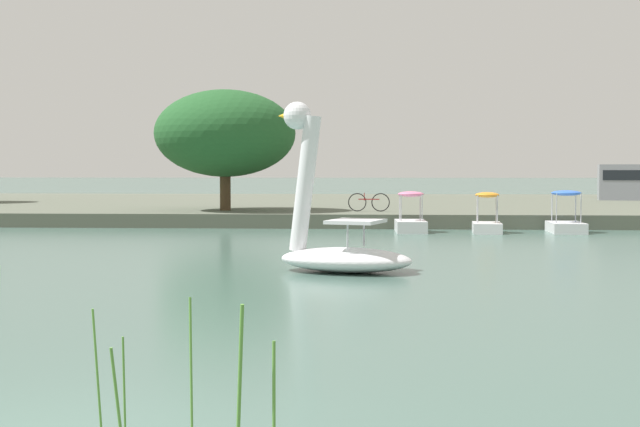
{
  "coord_description": "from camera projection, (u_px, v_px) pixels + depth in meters",
  "views": [
    {
      "loc": [
        2.73,
        -7.09,
        2.33
      ],
      "look_at": [
        1.01,
        20.17,
        0.95
      ],
      "focal_mm": 50.32,
      "sensor_mm": 36.0,
      "label": 1
    }
  ],
  "objects": [
    {
      "name": "shore_bank_far",
      "position": [
        326.0,
        206.0,
        48.18
      ],
      "size": [
        143.2,
        27.52,
        0.56
      ],
      "primitive_type": "cube",
      "color": "#5B6051",
      "rests_on": "ground_plane"
    },
    {
      "name": "pedal_boat_blue",
      "position": [
        566.0,
        220.0,
        32.46
      ],
      "size": [
        1.22,
        2.07,
        1.54
      ],
      "color": "white",
      "rests_on": "ground_plane"
    },
    {
      "name": "reed_clump_foreground",
      "position": [
        38.0,
        384.0,
        7.17
      ],
      "size": [
        3.18,
        1.15,
        1.56
      ],
      "color": "#568E38",
      "rests_on": "ground_plane"
    },
    {
      "name": "swan_boat",
      "position": [
        337.0,
        237.0,
        20.18
      ],
      "size": [
        3.4,
        2.49,
        3.85
      ],
      "color": "white",
      "rests_on": "ground_plane"
    },
    {
      "name": "pedal_boat_orange",
      "position": [
        487.0,
        221.0,
        32.31
      ],
      "size": [
        1.14,
        1.84,
        1.47
      ],
      "color": "white",
      "rests_on": "ground_plane"
    },
    {
      "name": "pedal_boat_pink",
      "position": [
        411.0,
        221.0,
        32.68
      ],
      "size": [
        1.15,
        2.07,
        1.49
      ],
      "color": "white",
      "rests_on": "ground_plane"
    },
    {
      "name": "bicycle_parked",
      "position": [
        369.0,
        202.0,
        36.83
      ],
      "size": [
        1.71,
        0.09,
        0.77
      ],
      "color": "black",
      "rests_on": "shore_bank_far"
    },
    {
      "name": "parked_van",
      "position": [
        640.0,
        181.0,
        49.94
      ],
      "size": [
        4.73,
        2.7,
        1.99
      ],
      "color": "gray",
      "rests_on": "shore_bank_far"
    },
    {
      "name": "tree_broadleaf_behind_dock",
      "position": [
        225.0,
        134.0,
        37.6
      ],
      "size": [
        7.84,
        7.74,
        5.07
      ],
      "color": "#4C3823",
      "rests_on": "shore_bank_far"
    }
  ]
}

